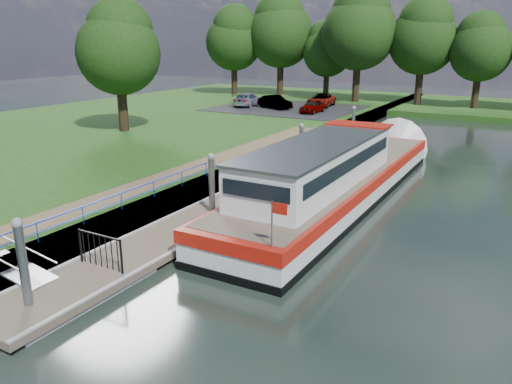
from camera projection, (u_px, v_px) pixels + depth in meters
The scene contains 17 objects.
ground at pixel (46, 309), 14.35m from camera, with size 160.00×160.00×0.00m, color black.
riverbank at pixel (54, 144), 35.21m from camera, with size 32.00×90.00×0.78m, color #1E4413.
bank_edge at pixel (240, 171), 27.92m from camera, with size 1.10×90.00×0.78m, color #473D2D.
footpath at pixel (127, 191), 22.85m from camera, with size 1.60×40.00×0.05m, color brown.
carpark at pixel (286, 108), 50.94m from camera, with size 14.00×12.00×0.06m, color black.
blue_fence at pixel (61, 219), 17.76m from camera, with size 0.04×18.04×0.72m.
pontoon at pixel (263, 190), 25.12m from camera, with size 2.50×30.00×0.56m.
mooring_piles at pixel (263, 169), 24.80m from camera, with size 0.30×27.30×3.55m.
gangway at pixel (17, 269), 15.45m from camera, with size 2.58×1.00×0.92m.
gate_panel at pixel (100, 246), 15.84m from camera, with size 1.85×0.05×1.15m.
barge at pixel (341, 176), 24.28m from camera, with size 4.36×21.15×4.78m.
horizon_trees at pixel (410, 35), 53.32m from camera, with size 54.38×10.03×12.87m.
bank_tree_a at pixel (119, 46), 36.57m from camera, with size 6.12×6.12×9.72m.
car_a at pixel (313, 106), 47.27m from camera, with size 1.43×3.55×1.21m, color #999999.
car_b at pixel (275, 102), 50.16m from camera, with size 1.39×3.98×1.31m, color #999999.
car_c at pixel (248, 100), 52.21m from camera, with size 1.86×4.59×1.33m, color #999999.
car_d at pixel (321, 100), 51.72m from camera, with size 2.18×4.73×1.31m, color #999999.
Camera 1 is at (11.55, -8.11, 7.40)m, focal length 35.00 mm.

